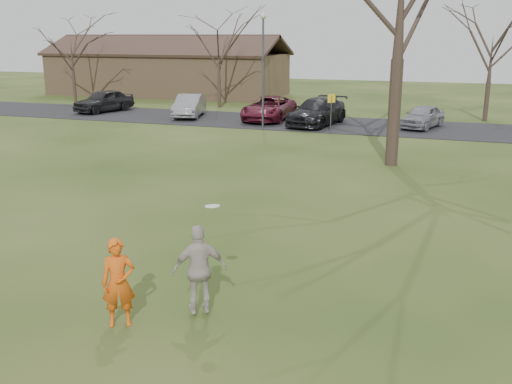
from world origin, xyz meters
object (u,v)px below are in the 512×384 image
car_0 (104,101)px  car_3 (317,112)px  catching_play (200,269)px  car_1 (189,106)px  player_defender (118,283)px  car_4 (423,116)px  car_2 (269,108)px  lamp_post (263,56)px  building (168,72)px

car_0 → car_3: bearing=11.6°
car_0 → car_3: size_ratio=0.83×
car_3 → catching_play: 24.26m
car_3 → car_1: bearing=-174.7°
player_defender → car_4: size_ratio=0.44×
car_1 → car_3: (8.47, -0.60, 0.06)m
car_0 → car_3: car_3 is taller
car_1 → catching_play: bearing=-78.7°
car_0 → car_2: (11.84, -0.13, -0.03)m
player_defender → lamp_post: size_ratio=0.26×
car_4 → lamp_post: bearing=-145.2°
car_2 → lamp_post: 4.33m
car_4 → building: bearing=167.5°
car_0 → car_2: 11.84m
car_2 → car_0: bearing=178.9°
player_defender → catching_play: catching_play is taller
car_1 → car_4: car_1 is taller
car_3 → lamp_post: 4.59m
player_defender → building: 42.73m
car_0 → car_4: 20.95m
car_2 → building: building is taller
car_0 → catching_play: bearing=-38.1°
player_defender → lamp_post: lamp_post is taller
player_defender → car_0: (-17.27, 25.79, -0.04)m
car_1 → player_defender: bearing=-81.7°
car_1 → car_3: car_3 is taller
car_2 → building: (-13.45, 12.65, 1.17)m
car_0 → car_4: bearing=14.8°
car_3 → catching_play: catching_play is taller
player_defender → car_2: bearing=72.0°
car_2 → catching_play: 25.77m
player_defender → car_3: player_defender is taller
player_defender → car_0: bearing=93.9°
lamp_post → building: bearing=132.1°
catching_play → lamp_post: size_ratio=0.33×
car_0 → building: 12.68m
car_4 → catching_play: bearing=-78.6°
car_1 → catching_play: 27.35m
car_1 → lamp_post: 7.12m
car_0 → car_2: size_ratio=0.84×
catching_play → building: size_ratio=0.10×
car_2 → car_3: (3.23, -0.88, 0.04)m
car_2 → car_3: car_3 is taller
player_defender → car_2: player_defender is taller
car_1 → car_2: (5.25, 0.28, 0.01)m
catching_play → building: building is taller
lamp_post → car_3: bearing=36.4°
car_4 → building: (-22.56, 12.74, 1.25)m
car_0 → building: size_ratio=0.21×
car_2 → building: 18.50m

